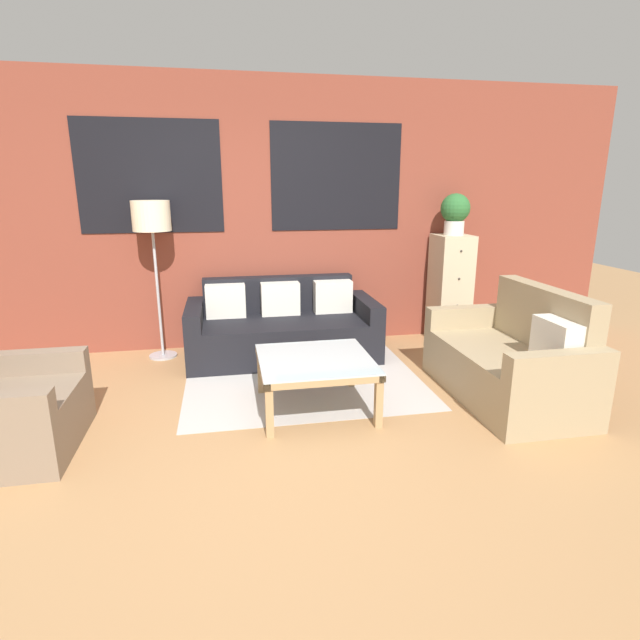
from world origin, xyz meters
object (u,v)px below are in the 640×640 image
at_px(couch_dark, 282,329).
at_px(drawer_cabinet, 450,288).
at_px(coffee_table, 315,366).
at_px(floor_lamp, 152,224).
at_px(potted_plant, 455,212).
at_px(settee_vintage, 511,362).
at_px(armchair_corner, 4,412).

height_order(couch_dark, drawer_cabinet, drawer_cabinet).
relative_size(coffee_table, floor_lamp, 0.55).
distance_m(coffee_table, potted_plant, 2.61).
bearing_deg(potted_plant, settee_vintage, -96.72).
bearing_deg(armchair_corner, couch_dark, 38.04).
xyz_separation_m(armchair_corner, coffee_table, (2.13, 0.25, 0.08)).
bearing_deg(potted_plant, armchair_corner, -155.69).
distance_m(drawer_cabinet, potted_plant, 0.84).
xyz_separation_m(armchair_corner, floor_lamp, (0.80, 1.77, 1.08)).
relative_size(couch_dark, potted_plant, 4.30).
distance_m(floor_lamp, drawer_cabinet, 3.24).
bearing_deg(settee_vintage, coffee_table, 176.91).
bearing_deg(armchair_corner, floor_lamp, 65.69).
bearing_deg(settee_vintage, couch_dark, 140.62).
relative_size(coffee_table, potted_plant, 1.96).
height_order(couch_dark, floor_lamp, floor_lamp).
bearing_deg(floor_lamp, potted_plant, 0.25).
xyz_separation_m(drawer_cabinet, potted_plant, (-0.00, 0.00, 0.84)).
height_order(couch_dark, settee_vintage, settee_vintage).
distance_m(couch_dark, coffee_table, 1.34).
distance_m(armchair_corner, coffee_table, 2.14).
height_order(armchair_corner, potted_plant, potted_plant).
xyz_separation_m(couch_dark, potted_plant, (1.92, 0.20, 1.15)).
height_order(floor_lamp, potted_plant, potted_plant).
xyz_separation_m(couch_dark, armchair_corner, (-2.03, -1.59, -0.01)).
distance_m(coffee_table, floor_lamp, 2.25).
bearing_deg(couch_dark, floor_lamp, 171.48).
xyz_separation_m(floor_lamp, drawer_cabinet, (3.15, 0.01, -0.76)).
bearing_deg(coffee_table, armchair_corner, -173.22).
bearing_deg(armchair_corner, drawer_cabinet, 24.31).
height_order(armchair_corner, drawer_cabinet, drawer_cabinet).
xyz_separation_m(armchair_corner, drawer_cabinet, (3.95, 1.78, 0.32)).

